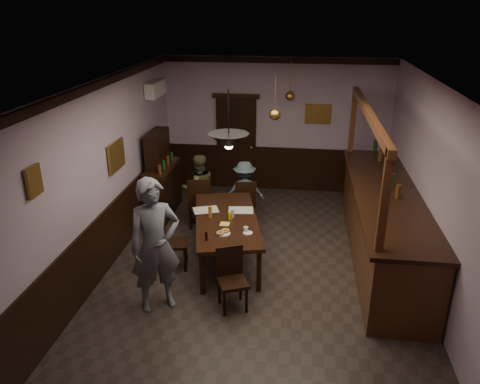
% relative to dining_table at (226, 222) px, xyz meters
% --- Properties ---
extents(room, '(5.01, 8.01, 3.01)m').
position_rel_dining_table_xyz_m(room, '(0.60, -0.63, 0.81)').
color(room, '#2D2621').
rests_on(room, ground).
extents(dining_table, '(1.46, 2.37, 0.75)m').
position_rel_dining_table_xyz_m(dining_table, '(0.00, 0.00, 0.00)').
color(dining_table, black).
rests_on(dining_table, ground).
extents(chair_far_left, '(0.53, 0.53, 1.01)m').
position_rel_dining_table_xyz_m(chair_far_left, '(-0.71, 1.14, -0.13)').
color(chair_far_left, black).
rests_on(chair_far_left, ground).
extents(chair_far_right, '(0.46, 0.46, 0.93)m').
position_rel_dining_table_xyz_m(chair_far_right, '(0.15, 1.34, -0.17)').
color(chair_far_right, black).
rests_on(chair_far_right, ground).
extents(chair_near, '(0.51, 0.51, 0.90)m').
position_rel_dining_table_xyz_m(chair_near, '(0.28, -1.30, -0.19)').
color(chair_near, black).
rests_on(chair_near, ground).
extents(chair_side, '(0.47, 0.47, 0.92)m').
position_rel_dining_table_xyz_m(chair_side, '(-0.86, -0.40, -0.18)').
color(chair_side, black).
rests_on(chair_side, ground).
extents(person_standing, '(0.85, 0.77, 1.94)m').
position_rel_dining_table_xyz_m(person_standing, '(-0.75, -1.45, 0.29)').
color(person_standing, slate).
rests_on(person_standing, ground).
extents(person_seated_left, '(0.83, 0.77, 1.37)m').
position_rel_dining_table_xyz_m(person_seated_left, '(-0.78, 1.41, -0.00)').
color(person_seated_left, '#515332').
rests_on(person_seated_left, ground).
extents(person_seated_right, '(0.85, 0.58, 1.21)m').
position_rel_dining_table_xyz_m(person_seated_right, '(0.10, 1.61, -0.08)').
color(person_seated_right, '#4D636F').
rests_on(person_seated_right, ground).
extents(newspaper_left, '(0.50, 0.43, 0.01)m').
position_rel_dining_table_xyz_m(newspaper_left, '(-0.40, 0.28, 0.07)').
color(newspaper_left, silver).
rests_on(newspaper_left, dining_table).
extents(newspaper_right, '(0.45, 0.35, 0.01)m').
position_rel_dining_table_xyz_m(newspaper_right, '(0.19, 0.35, 0.07)').
color(newspaper_right, silver).
rests_on(newspaper_right, dining_table).
extents(napkin, '(0.18, 0.18, 0.00)m').
position_rel_dining_table_xyz_m(napkin, '(0.01, -0.21, 0.07)').
color(napkin, '#E2D553').
rests_on(napkin, dining_table).
extents(saucer, '(0.15, 0.15, 0.01)m').
position_rel_dining_table_xyz_m(saucer, '(0.41, -0.48, 0.07)').
color(saucer, white).
rests_on(saucer, dining_table).
extents(coffee_cup, '(0.10, 0.10, 0.07)m').
position_rel_dining_table_xyz_m(coffee_cup, '(0.38, -0.45, 0.11)').
color(coffee_cup, white).
rests_on(coffee_cup, saucer).
extents(pastry_plate, '(0.22, 0.22, 0.01)m').
position_rel_dining_table_xyz_m(pastry_plate, '(0.04, -0.56, 0.07)').
color(pastry_plate, white).
rests_on(pastry_plate, dining_table).
extents(pastry_ring_a, '(0.13, 0.13, 0.04)m').
position_rel_dining_table_xyz_m(pastry_ring_a, '(0.00, -0.60, 0.10)').
color(pastry_ring_a, '#C68C47').
rests_on(pastry_ring_a, pastry_plate).
extents(pastry_ring_b, '(0.13, 0.13, 0.04)m').
position_rel_dining_table_xyz_m(pastry_ring_b, '(0.07, -0.51, 0.10)').
color(pastry_ring_b, '#C68C47').
rests_on(pastry_ring_b, pastry_plate).
extents(soda_can, '(0.07, 0.07, 0.12)m').
position_rel_dining_table_xyz_m(soda_can, '(0.07, -0.04, 0.12)').
color(soda_can, yellow).
rests_on(soda_can, dining_table).
extents(beer_glass, '(0.06, 0.06, 0.20)m').
position_rel_dining_table_xyz_m(beer_glass, '(-0.27, -0.00, 0.16)').
color(beer_glass, '#BF721E').
rests_on(beer_glass, dining_table).
extents(water_glass, '(0.06, 0.06, 0.15)m').
position_rel_dining_table_xyz_m(water_glass, '(0.10, 0.05, 0.14)').
color(water_glass, silver).
rests_on(water_glass, dining_table).
extents(pepper_mill, '(0.04, 0.04, 0.14)m').
position_rel_dining_table_xyz_m(pepper_mill, '(-0.18, -0.79, 0.13)').
color(pepper_mill, black).
rests_on(pepper_mill, dining_table).
extents(sideboard, '(0.47, 1.30, 1.72)m').
position_rel_dining_table_xyz_m(sideboard, '(-1.62, 1.71, 0.00)').
color(sideboard, black).
rests_on(sideboard, ground).
extents(bar_counter, '(1.05, 4.52, 2.53)m').
position_rel_dining_table_xyz_m(bar_counter, '(2.59, 0.44, -0.05)').
color(bar_counter, '#482713').
rests_on(bar_counter, ground).
extents(door_back, '(0.90, 0.06, 2.10)m').
position_rel_dining_table_xyz_m(door_back, '(-0.30, 3.32, 0.36)').
color(door_back, black).
rests_on(door_back, ground).
extents(ac_unit, '(0.20, 0.85, 0.30)m').
position_rel_dining_table_xyz_m(ac_unit, '(-1.78, 2.27, 1.76)').
color(ac_unit, white).
rests_on(ac_unit, ground).
extents(picture_left_small, '(0.04, 0.28, 0.36)m').
position_rel_dining_table_xyz_m(picture_left_small, '(-1.86, -2.23, 1.46)').
color(picture_left_small, olive).
rests_on(picture_left_small, ground).
extents(picture_left_large, '(0.04, 0.62, 0.48)m').
position_rel_dining_table_xyz_m(picture_left_large, '(-1.86, 0.17, 1.01)').
color(picture_left_large, olive).
rests_on(picture_left_large, ground).
extents(picture_back, '(0.55, 0.04, 0.42)m').
position_rel_dining_table_xyz_m(picture_back, '(1.50, 3.33, 1.11)').
color(picture_back, olive).
rests_on(picture_back, ground).
extents(pendant_iron, '(0.56, 0.56, 0.82)m').
position_rel_dining_table_xyz_m(pendant_iron, '(0.18, -0.78, 1.61)').
color(pendant_iron, black).
rests_on(pendant_iron, ground).
extents(pendant_brass_mid, '(0.20, 0.20, 0.81)m').
position_rel_dining_table_xyz_m(pendant_brass_mid, '(0.70, 0.94, 1.61)').
color(pendant_brass_mid, '#BF8C3F').
rests_on(pendant_brass_mid, ground).
extents(pendant_brass_far, '(0.20, 0.20, 0.81)m').
position_rel_dining_table_xyz_m(pendant_brass_far, '(0.90, 2.65, 1.61)').
color(pendant_brass_far, '#BF8C3F').
rests_on(pendant_brass_far, ground).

